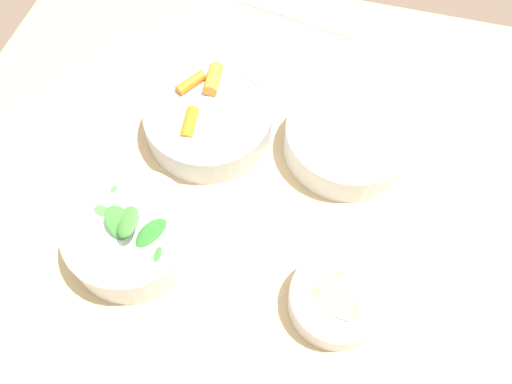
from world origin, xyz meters
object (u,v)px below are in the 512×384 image
bowl_greens (131,234)px  bowl_cookies (336,299)px  bowl_beans_hotdog (347,139)px  bowl_carrots (209,120)px  ruler (276,8)px

bowl_greens → bowl_cookies: 0.29m
bowl_greens → bowl_beans_hotdog: bearing=42.7°
bowl_beans_hotdog → bowl_carrots: bearing=-174.3°
bowl_carrots → ruler: bowl_carrots is taller
bowl_cookies → bowl_greens: bearing=177.3°
bowl_carrots → ruler: (0.04, 0.30, -0.03)m
bowl_beans_hotdog → bowl_greens: bearing=-137.3°
bowl_beans_hotdog → bowl_cookies: (0.03, -0.25, -0.00)m
bowl_carrots → ruler: size_ratio=0.61×
bowl_greens → ruler: 0.53m
bowl_cookies → ruler: 0.57m
bowl_greens → ruler: bowl_greens is taller
bowl_greens → bowl_beans_hotdog: (0.26, 0.24, -0.01)m
bowl_greens → bowl_cookies: bearing=-2.7°
bowl_carrots → bowl_greens: (-0.04, -0.22, 0.01)m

